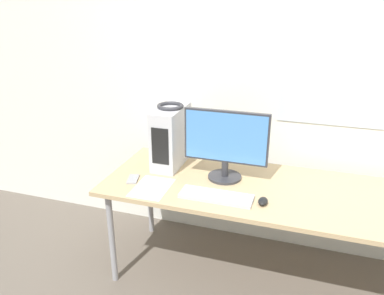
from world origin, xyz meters
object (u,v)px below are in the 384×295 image
Objects in this scene: mouse at (263,201)px; keyboard at (216,196)px; pc_tower at (171,137)px; headphones at (170,106)px; cell_phone at (133,179)px; monitor_main at (226,143)px.

keyboard is at bearing -176.54° from mouse.
pc_tower is 0.22m from headphones.
keyboard is 0.57m from cell_phone.
keyboard is 3.05× the size of cell_phone.
cell_phone is at bearing -159.39° from monitor_main.
cell_phone is (-0.84, 0.05, -0.01)m from mouse.
headphones is (0.00, 0.00, 0.22)m from pc_tower.
pc_tower is 0.76× the size of monitor_main.
cell_phone is (-0.15, -0.32, -0.42)m from headphones.
headphones reaches higher than pc_tower.
pc_tower is 0.40m from cell_phone.
keyboard reaches higher than cell_phone.
cell_phone is (-0.57, 0.06, -0.01)m from keyboard.
monitor_main is at bearing 93.06° from keyboard.
mouse is at bearing -18.55° from cell_phone.
monitor_main reaches higher than pc_tower.
monitor_main is (0.41, -0.11, 0.04)m from pc_tower.
keyboard is 0.27m from mouse.
pc_tower is 0.81m from mouse.
pc_tower is at bearing 152.60° from mouse.
cell_phone is at bearing -114.90° from headphones.
pc_tower reaches higher than cell_phone.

